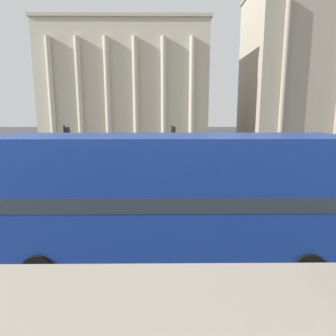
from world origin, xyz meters
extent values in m
cylinder|color=black|center=(3.90, 8.01, 0.50)|extent=(0.99, 0.22, 0.99)
cylinder|color=black|center=(3.90, 5.46, 0.50)|extent=(0.99, 0.22, 0.99)
cylinder|color=black|center=(-3.69, 8.01, 0.50)|extent=(0.99, 0.22, 0.99)
cylinder|color=black|center=(-3.69, 5.46, 0.50)|extent=(0.99, 0.22, 0.99)
cube|color=navy|center=(0.11, 6.73, 1.33)|extent=(10.39, 2.55, 1.67)
cube|color=#2D3842|center=(0.11, 6.73, 2.39)|extent=(10.18, 2.57, 0.45)
cube|color=navy|center=(0.11, 6.73, 3.40)|extent=(10.39, 2.55, 1.58)
cube|color=beige|center=(-7.07, 54.97, 9.71)|extent=(28.11, 15.11, 19.41)
cube|color=#B7AD93|center=(-7.07, 54.97, 19.66)|extent=(28.71, 15.71, 0.50)
cylinder|color=beige|center=(-18.31, 46.96, 8.25)|extent=(0.90, 0.90, 16.50)
cylinder|color=beige|center=(-13.81, 46.96, 8.25)|extent=(0.90, 0.90, 16.50)
cylinder|color=beige|center=(-9.32, 46.96, 8.25)|extent=(0.90, 0.90, 16.50)
cylinder|color=beige|center=(-4.82, 46.96, 8.25)|extent=(0.90, 0.90, 16.50)
cylinder|color=beige|center=(-0.32, 46.96, 8.25)|extent=(0.90, 0.90, 16.50)
cylinder|color=beige|center=(4.18, 46.96, 8.25)|extent=(0.90, 0.90, 16.50)
cylinder|color=#A39984|center=(18.70, 46.58, 10.98)|extent=(0.90, 0.90, 21.96)
cylinder|color=black|center=(0.29, 10.10, 1.72)|extent=(0.12, 0.12, 3.44)
cube|color=black|center=(0.47, 10.10, 2.99)|extent=(0.20, 0.24, 0.70)
sphere|color=green|center=(0.58, 10.10, 3.14)|extent=(0.14, 0.14, 0.14)
cylinder|color=black|center=(-5.96, 15.14, 2.07)|extent=(0.12, 0.12, 4.14)
cube|color=black|center=(-5.78, 15.14, 3.69)|extent=(0.20, 0.24, 0.70)
sphere|color=red|center=(-5.67, 15.14, 3.84)|extent=(0.14, 0.14, 0.14)
cylinder|color=black|center=(0.41, 22.11, 1.92)|extent=(0.12, 0.12, 3.85)
cube|color=black|center=(0.59, 22.11, 3.40)|extent=(0.20, 0.24, 0.70)
sphere|color=green|center=(0.70, 22.11, 3.55)|extent=(0.14, 0.14, 0.14)
cylinder|color=black|center=(-5.51, 28.23, 0.30)|extent=(0.60, 0.18, 0.60)
cylinder|color=black|center=(-5.51, 26.48, 0.30)|extent=(0.60, 0.18, 0.60)
cylinder|color=black|center=(-8.31, 28.23, 0.30)|extent=(0.60, 0.18, 0.60)
cylinder|color=black|center=(-8.31, 26.48, 0.30)|extent=(0.60, 0.18, 0.60)
cube|color=#19234C|center=(-6.91, 27.36, 0.57)|extent=(4.20, 1.75, 0.55)
cube|color=#2D3842|center=(-7.11, 27.36, 1.10)|extent=(1.89, 1.61, 0.50)
cylinder|color=#282B33|center=(5.12, 23.86, 0.41)|extent=(0.14, 0.14, 0.83)
cylinder|color=#282B33|center=(5.30, 23.86, 0.41)|extent=(0.14, 0.14, 0.83)
cylinder|color=yellow|center=(5.21, 23.86, 1.15)|extent=(0.32, 0.32, 0.65)
sphere|color=tan|center=(5.21, 23.86, 1.59)|extent=(0.22, 0.22, 0.22)
cylinder|color=#282B33|center=(-7.39, 12.28, 0.43)|extent=(0.14, 0.14, 0.86)
cylinder|color=#282B33|center=(-7.21, 12.28, 0.43)|extent=(0.14, 0.14, 0.86)
cylinder|color=silver|center=(-7.30, 12.28, 1.20)|extent=(0.32, 0.32, 0.68)
sphere|color=tan|center=(-7.30, 12.28, 1.66)|extent=(0.23, 0.23, 0.23)
cylinder|color=#282B33|center=(2.78, 11.95, 0.42)|extent=(0.14, 0.14, 0.84)
cylinder|color=#282B33|center=(2.96, 11.95, 0.42)|extent=(0.14, 0.14, 0.84)
cylinder|color=#B22323|center=(2.87, 11.95, 1.18)|extent=(0.32, 0.32, 0.67)
sphere|color=tan|center=(2.87, 11.95, 1.63)|extent=(0.23, 0.23, 0.23)
camera|label=1|loc=(-0.14, -2.26, 4.87)|focal=32.00mm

